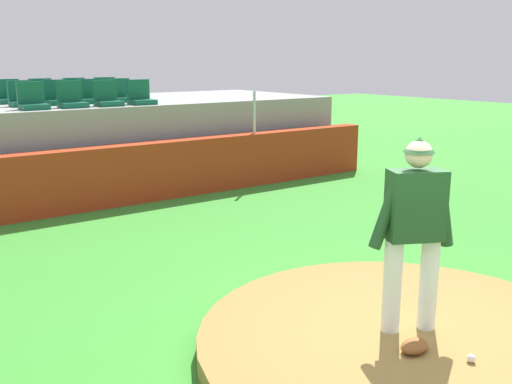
{
  "coord_description": "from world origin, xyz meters",
  "views": [
    {
      "loc": [
        -4.06,
        -3.17,
        2.68
      ],
      "look_at": [
        0.0,
        2.43,
        1.09
      ],
      "focal_mm": 40.7,
      "sensor_mm": 36.0,
      "label": 1
    }
  ],
  "objects_px": {
    "baseball": "(471,358)",
    "stadium_chair_5": "(58,97)",
    "pitcher": "(415,221)",
    "stadium_chair_7": "(121,95)",
    "stadium_chair_2": "(107,98)",
    "fielding_glove": "(415,346)",
    "stadium_chair_10": "(76,94)",
    "stadium_chair_11": "(107,93)",
    "stadium_chair_1": "(72,99)",
    "stadium_chair_4": "(22,98)",
    "stadium_chair_8": "(9,96)",
    "stadium_chair_9": "(42,95)",
    "stadium_chair_0": "(33,101)",
    "stadium_chair_6": "(89,96)",
    "stadium_chair_3": "(140,97)"
  },
  "relations": [
    {
      "from": "stadium_chair_2",
      "to": "stadium_chair_0",
      "type": "bearing_deg",
      "value": -1.21
    },
    {
      "from": "stadium_chair_5",
      "to": "stadium_chair_1",
      "type": "bearing_deg",
      "value": 89.65
    },
    {
      "from": "baseball",
      "to": "fielding_glove",
      "type": "height_order",
      "value": "fielding_glove"
    },
    {
      "from": "stadium_chair_1",
      "to": "stadium_chair_6",
      "type": "xyz_separation_m",
      "value": [
        0.67,
        0.89,
        0.0
      ]
    },
    {
      "from": "baseball",
      "to": "stadium_chair_8",
      "type": "relative_size",
      "value": 0.15
    },
    {
      "from": "pitcher",
      "to": "stadium_chair_1",
      "type": "relative_size",
      "value": 3.65
    },
    {
      "from": "stadium_chair_3",
      "to": "stadium_chair_8",
      "type": "bearing_deg",
      "value": -40.96
    },
    {
      "from": "stadium_chair_3",
      "to": "stadium_chair_4",
      "type": "height_order",
      "value": "same"
    },
    {
      "from": "stadium_chair_0",
      "to": "stadium_chair_11",
      "type": "height_order",
      "value": "same"
    },
    {
      "from": "pitcher",
      "to": "baseball",
      "type": "xyz_separation_m",
      "value": [
        -0.06,
        -0.72,
        -1.02
      ]
    },
    {
      "from": "stadium_chair_4",
      "to": "pitcher",
      "type": "bearing_deg",
      "value": 97.09
    },
    {
      "from": "stadium_chair_6",
      "to": "stadium_chair_8",
      "type": "distance_m",
      "value": 1.65
    },
    {
      "from": "stadium_chair_2",
      "to": "stadium_chair_11",
      "type": "bearing_deg",
      "value": -111.46
    },
    {
      "from": "stadium_chair_5",
      "to": "stadium_chair_7",
      "type": "bearing_deg",
      "value": 179.26
    },
    {
      "from": "stadium_chair_4",
      "to": "stadium_chair_8",
      "type": "height_order",
      "value": "same"
    },
    {
      "from": "fielding_glove",
      "to": "stadium_chair_6",
      "type": "xyz_separation_m",
      "value": [
        0.56,
        9.12,
        1.68
      ]
    },
    {
      "from": "baseball",
      "to": "stadium_chair_1",
      "type": "xyz_separation_m",
      "value": [
        -0.35,
        8.62,
        1.7
      ]
    },
    {
      "from": "stadium_chair_8",
      "to": "stadium_chair_9",
      "type": "height_order",
      "value": "same"
    },
    {
      "from": "baseball",
      "to": "stadium_chair_9",
      "type": "bearing_deg",
      "value": 92.13
    },
    {
      "from": "stadium_chair_4",
      "to": "stadium_chair_11",
      "type": "bearing_deg",
      "value": -156.27
    },
    {
      "from": "stadium_chair_7",
      "to": "stadium_chair_10",
      "type": "distance_m",
      "value": 1.13
    },
    {
      "from": "stadium_chair_2",
      "to": "stadium_chair_4",
      "type": "xyz_separation_m",
      "value": [
        -1.39,
        0.9,
        0.0
      ]
    },
    {
      "from": "stadium_chair_2",
      "to": "stadium_chair_5",
      "type": "bearing_deg",
      "value": -52.14
    },
    {
      "from": "pitcher",
      "to": "stadium_chair_7",
      "type": "xyz_separation_m",
      "value": [
        0.96,
        8.75,
        0.68
      ]
    },
    {
      "from": "stadium_chair_0",
      "to": "stadium_chair_9",
      "type": "bearing_deg",
      "value": -111.22
    },
    {
      "from": "stadium_chair_2",
      "to": "stadium_chair_8",
      "type": "distance_m",
      "value": 2.32
    },
    {
      "from": "stadium_chair_8",
      "to": "stadium_chair_5",
      "type": "bearing_deg",
      "value": 127.79
    },
    {
      "from": "stadium_chair_5",
      "to": "stadium_chair_9",
      "type": "height_order",
      "value": "same"
    },
    {
      "from": "stadium_chair_1",
      "to": "stadium_chair_9",
      "type": "height_order",
      "value": "same"
    },
    {
      "from": "stadium_chair_1",
      "to": "stadium_chair_4",
      "type": "distance_m",
      "value": 1.1
    },
    {
      "from": "baseball",
      "to": "stadium_chair_5",
      "type": "xyz_separation_m",
      "value": [
        -0.35,
        9.49,
        1.7
      ]
    },
    {
      "from": "stadium_chair_0",
      "to": "stadium_chair_9",
      "type": "distance_m",
      "value": 1.91
    },
    {
      "from": "stadium_chair_2",
      "to": "stadium_chair_11",
      "type": "xyz_separation_m",
      "value": [
        0.72,
        1.82,
        0.0
      ]
    },
    {
      "from": "fielding_glove",
      "to": "stadium_chair_6",
      "type": "relative_size",
      "value": 0.6
    },
    {
      "from": "stadium_chair_5",
      "to": "stadium_chair_10",
      "type": "relative_size",
      "value": 1.0
    },
    {
      "from": "stadium_chair_10",
      "to": "pitcher",
      "type": "bearing_deg",
      "value": 88.25
    },
    {
      "from": "fielding_glove",
      "to": "stadium_chair_8",
      "type": "relative_size",
      "value": 0.6
    },
    {
      "from": "fielding_glove",
      "to": "pitcher",
      "type": "bearing_deg",
      "value": 40.07
    },
    {
      "from": "stadium_chair_1",
      "to": "stadium_chair_4",
      "type": "bearing_deg",
      "value": -51.7
    },
    {
      "from": "fielding_glove",
      "to": "stadium_chair_10",
      "type": "distance_m",
      "value": 10.15
    },
    {
      "from": "stadium_chair_3",
      "to": "stadium_chair_8",
      "type": "distance_m",
      "value": 2.81
    },
    {
      "from": "stadium_chair_1",
      "to": "stadium_chair_8",
      "type": "height_order",
      "value": "same"
    },
    {
      "from": "baseball",
      "to": "stadium_chair_1",
      "type": "relative_size",
      "value": 0.15
    },
    {
      "from": "pitcher",
      "to": "baseball",
      "type": "relative_size",
      "value": 24.66
    },
    {
      "from": "stadium_chair_11",
      "to": "stadium_chair_7",
      "type": "bearing_deg",
      "value": 86.68
    },
    {
      "from": "fielding_glove",
      "to": "stadium_chair_10",
      "type": "xyz_separation_m",
      "value": [
        0.6,
        10.0,
        1.68
      ]
    },
    {
      "from": "baseball",
      "to": "stadium_chair_5",
      "type": "height_order",
      "value": "stadium_chair_5"
    },
    {
      "from": "fielding_glove",
      "to": "stadium_chair_1",
      "type": "relative_size",
      "value": 0.6
    },
    {
      "from": "stadium_chair_4",
      "to": "stadium_chair_11",
      "type": "height_order",
      "value": "same"
    },
    {
      "from": "stadium_chair_5",
      "to": "stadium_chair_0",
      "type": "bearing_deg",
      "value": 49.83
    }
  ]
}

